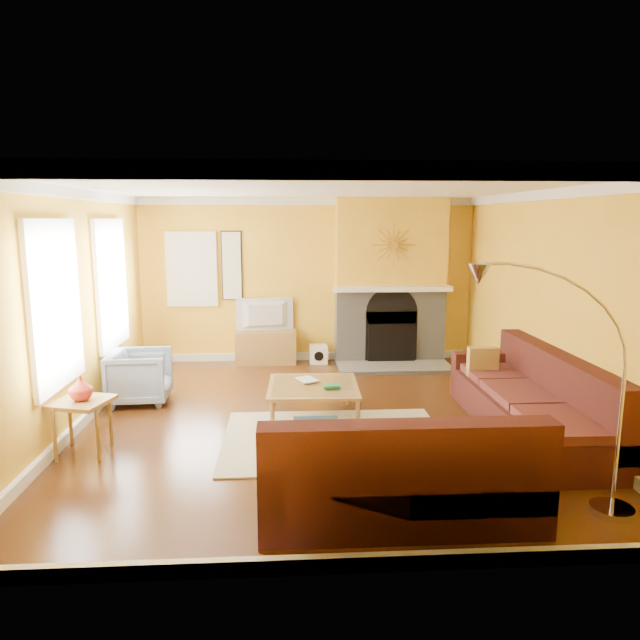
{
  "coord_description": "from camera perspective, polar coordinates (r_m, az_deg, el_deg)",
  "views": [
    {
      "loc": [
        -0.37,
        -6.46,
        2.35
      ],
      "look_at": [
        0.05,
        0.4,
        1.14
      ],
      "focal_mm": 32.0,
      "sensor_mm": 36.0,
      "label": 1
    }
  ],
  "objects": [
    {
      "name": "floor",
      "position": [
        6.89,
        -0.19,
        -10.03
      ],
      "size": [
        5.5,
        6.0,
        0.02
      ],
      "primitive_type": "cube",
      "color": "#582E12",
      "rests_on": "ground"
    },
    {
      "name": "ceiling",
      "position": [
        6.48,
        -0.2,
        13.2
      ],
      "size": [
        5.5,
        6.0,
        0.02
      ],
      "primitive_type": "cube",
      "color": "white",
      "rests_on": "ground"
    },
    {
      "name": "wall_back",
      "position": [
        9.53,
        -1.23,
        4.0
      ],
      "size": [
        5.5,
        0.02,
        2.7
      ],
      "primitive_type": "cube",
      "color": "gold",
      "rests_on": "ground"
    },
    {
      "name": "wall_front",
      "position": [
        3.61,
        2.54,
        -6.11
      ],
      "size": [
        5.5,
        0.02,
        2.7
      ],
      "primitive_type": "cube",
      "color": "gold",
      "rests_on": "ground"
    },
    {
      "name": "wall_left",
      "position": [
        6.96,
        -23.52,
        0.91
      ],
      "size": [
        0.02,
        6.0,
        2.7
      ],
      "primitive_type": "cube",
      "color": "gold",
      "rests_on": "ground"
    },
    {
      "name": "wall_right",
      "position": [
        7.24,
        22.17,
        1.34
      ],
      "size": [
        0.02,
        6.0,
        2.7
      ],
      "primitive_type": "cube",
      "color": "gold",
      "rests_on": "ground"
    },
    {
      "name": "baseboard",
      "position": [
        6.86,
        -0.19,
        -9.48
      ],
      "size": [
        5.5,
        6.0,
        0.12
      ],
      "primitive_type": null,
      "color": "white",
      "rests_on": "floor"
    },
    {
      "name": "crown_molding",
      "position": [
        6.47,
        -0.2,
        12.58
      ],
      "size": [
        5.5,
        6.0,
        0.12
      ],
      "primitive_type": null,
      "color": "white",
      "rests_on": "ceiling"
    },
    {
      "name": "window_left_near",
      "position": [
        8.15,
        -20.25,
        3.42
      ],
      "size": [
        0.06,
        1.22,
        1.72
      ],
      "primitive_type": "cube",
      "color": "white",
      "rests_on": "wall_left"
    },
    {
      "name": "window_left_far",
      "position": [
        6.37,
        -25.1,
        1.39
      ],
      "size": [
        0.06,
        1.22,
        1.72
      ],
      "primitive_type": "cube",
      "color": "white",
      "rests_on": "wall_left"
    },
    {
      "name": "window_back",
      "position": [
        9.57,
        -12.7,
        4.99
      ],
      "size": [
        0.82,
        0.06,
        1.22
      ],
      "primitive_type": "cube",
      "color": "white",
      "rests_on": "wall_back"
    },
    {
      "name": "wall_art",
      "position": [
        9.5,
        -8.81,
        5.38
      ],
      "size": [
        0.34,
        0.04,
        1.14
      ],
      "primitive_type": "cube",
      "color": "white",
      "rests_on": "wall_back"
    },
    {
      "name": "fireplace",
      "position": [
        9.47,
        7.03,
        3.89
      ],
      "size": [
        1.8,
        0.4,
        2.7
      ],
      "primitive_type": null,
      "color": "gray",
      "rests_on": "floor"
    },
    {
      "name": "mantel",
      "position": [
        9.25,
        7.29,
        3.11
      ],
      "size": [
        1.92,
        0.22,
        0.08
      ],
      "primitive_type": "cube",
      "color": "white",
      "rests_on": "fireplace"
    },
    {
      "name": "hearth",
      "position": [
        9.17,
        7.48,
        -4.71
      ],
      "size": [
        1.8,
        0.7,
        0.06
      ],
      "primitive_type": "cube",
      "color": "gray",
      "rests_on": "floor"
    },
    {
      "name": "sunburst",
      "position": [
        9.2,
        7.37,
        7.45
      ],
      "size": [
        0.7,
        0.04,
        0.7
      ],
      "primitive_type": null,
      "color": "olive",
      "rests_on": "fireplace"
    },
    {
      "name": "rug",
      "position": [
        6.31,
        1.47,
        -11.79
      ],
      "size": [
        2.4,
        1.8,
        0.02
      ],
      "primitive_type": "cube",
      "color": "beige",
      "rests_on": "floor"
    },
    {
      "name": "sectional_sofa",
      "position": [
        6.04,
        10.73,
        -8.51
      ],
      "size": [
        3.34,
        3.58,
        0.9
      ],
      "primitive_type": null,
      "color": "#431915",
      "rests_on": "floor"
    },
    {
      "name": "coffee_table",
      "position": [
        6.87,
        -0.69,
        -8.13
      ],
      "size": [
        1.09,
        1.09,
        0.42
      ],
      "primitive_type": null,
      "rotation": [
        0.0,
        0.0,
        -0.03
      ],
      "color": "white",
      "rests_on": "floor"
    },
    {
      "name": "media_console",
      "position": [
        9.47,
        -5.42,
        -2.71
      ],
      "size": [
        0.98,
        0.44,
        0.54
      ],
      "primitive_type": "cube",
      "color": "olive",
      "rests_on": "floor"
    },
    {
      "name": "tv",
      "position": [
        9.36,
        -5.47,
        0.51
      ],
      "size": [
        0.94,
        0.27,
        0.54
      ],
      "primitive_type": "imported",
      "rotation": [
        0.0,
        0.0,
        3.3
      ],
      "color": "black",
      "rests_on": "media_console"
    },
    {
      "name": "subwoofer",
      "position": [
        9.47,
        -0.17,
        -3.42
      ],
      "size": [
        0.29,
        0.29,
        0.29
      ],
      "primitive_type": "cube",
      "color": "white",
      "rests_on": "floor"
    },
    {
      "name": "armchair",
      "position": [
        7.76,
        -17.56,
        -5.42
      ],
      "size": [
        0.79,
        0.77,
        0.69
      ],
      "primitive_type": "imported",
      "rotation": [
        0.0,
        0.0,
        1.62
      ],
      "color": "gray",
      "rests_on": "floor"
    },
    {
      "name": "side_table",
      "position": [
        6.33,
        -22.57,
        -9.84
      ],
      "size": [
        0.63,
        0.63,
        0.57
      ],
      "primitive_type": null,
      "rotation": [
        0.0,
        0.0,
        -0.27
      ],
      "color": "olive",
      "rests_on": "floor"
    },
    {
      "name": "vase",
      "position": [
        6.21,
        -22.82,
        -6.31
      ],
      "size": [
        0.3,
        0.3,
        0.25
      ],
      "primitive_type": "imported",
      "rotation": [
        0.0,
        0.0,
        0.37
      ],
      "color": "red",
      "rests_on": "side_table"
    },
    {
      "name": "book",
      "position": [
        6.9,
        -2.06,
        -6.12
      ],
      "size": [
        0.29,
        0.33,
        0.03
      ],
      "primitive_type": "imported",
      "rotation": [
        0.0,
        0.0,
        0.42
      ],
      "color": "white",
      "rests_on": "coffee_table"
    },
    {
      "name": "arc_lamp",
      "position": [
        4.81,
        22.41,
        -6.91
      ],
      "size": [
        1.3,
        0.36,
        2.02
      ],
      "primitive_type": null,
      "color": "silver",
      "rests_on": "floor"
    }
  ]
}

